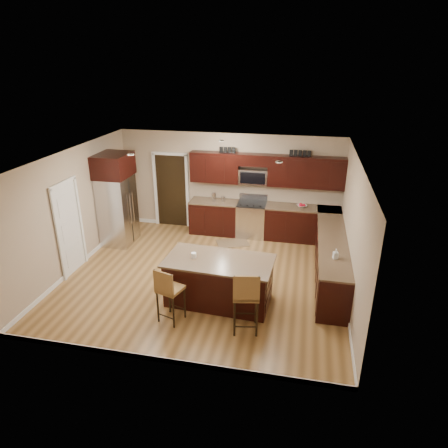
% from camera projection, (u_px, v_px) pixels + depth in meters
% --- Properties ---
extents(floor, '(6.00, 6.00, 0.00)m').
position_uv_depth(floor, '(205.00, 277.00, 8.85)').
color(floor, olive).
rests_on(floor, ground).
extents(ceiling, '(6.00, 6.00, 0.00)m').
position_uv_depth(ceiling, '(202.00, 157.00, 7.81)').
color(ceiling, silver).
rests_on(ceiling, wall_back).
extents(wall_back, '(6.00, 0.00, 6.00)m').
position_uv_depth(wall_back, '(229.00, 183.00, 10.81)').
color(wall_back, tan).
rests_on(wall_back, floor).
extents(wall_left, '(0.00, 5.50, 5.50)m').
position_uv_depth(wall_left, '(73.00, 210.00, 8.90)').
color(wall_left, tan).
rests_on(wall_left, floor).
extents(wall_right, '(0.00, 5.50, 5.50)m').
position_uv_depth(wall_right, '(353.00, 233.00, 7.76)').
color(wall_right, tan).
rests_on(wall_right, floor).
extents(base_cabinets, '(4.02, 3.96, 0.92)m').
position_uv_depth(base_cabinets, '(296.00, 239.00, 9.62)').
color(base_cabinets, black).
rests_on(base_cabinets, floor).
extents(upper_cabinets, '(4.00, 0.33, 0.80)m').
position_uv_depth(upper_cabinets, '(268.00, 169.00, 10.28)').
color(upper_cabinets, black).
rests_on(upper_cabinets, wall_back).
extents(range, '(0.76, 0.64, 1.11)m').
position_uv_depth(range, '(251.00, 219.00, 10.75)').
color(range, silver).
rests_on(range, floor).
extents(microwave, '(0.76, 0.31, 0.40)m').
position_uv_depth(microwave, '(253.00, 177.00, 10.45)').
color(microwave, silver).
rests_on(microwave, upper_cabinets).
extents(doorway, '(0.85, 0.03, 2.06)m').
position_uv_depth(doorway, '(172.00, 191.00, 11.24)').
color(doorway, black).
rests_on(doorway, floor).
extents(pantry_door, '(0.03, 0.80, 2.04)m').
position_uv_depth(pantry_door, '(69.00, 229.00, 8.75)').
color(pantry_door, white).
rests_on(pantry_door, floor).
extents(letter_decor, '(2.20, 0.03, 0.15)m').
position_uv_depth(letter_decor, '(263.00, 152.00, 10.13)').
color(letter_decor, black).
rests_on(letter_decor, upper_cabinets).
extents(island, '(2.14, 1.21, 0.92)m').
position_uv_depth(island, '(219.00, 282.00, 7.82)').
color(island, black).
rests_on(island, floor).
extents(stool_left, '(0.51, 0.51, 1.09)m').
position_uv_depth(stool_left, '(168.00, 290.00, 7.11)').
color(stool_left, olive).
rests_on(stool_left, floor).
extents(stool_right, '(0.52, 0.52, 1.20)m').
position_uv_depth(stool_right, '(246.00, 295.00, 6.81)').
color(stool_right, olive).
rests_on(stool_right, floor).
extents(refrigerator, '(0.79, 0.95, 2.35)m').
position_uv_depth(refrigerator, '(117.00, 198.00, 10.09)').
color(refrigerator, silver).
rests_on(refrigerator, floor).
extents(floor_mat, '(0.96, 0.82, 0.01)m').
position_uv_depth(floor_mat, '(233.00, 243.00, 10.46)').
color(floor_mat, brown).
rests_on(floor_mat, floor).
extents(fruit_bowl, '(0.33, 0.33, 0.06)m').
position_uv_depth(fruit_bowl, '(302.00, 206.00, 10.32)').
color(fruit_bowl, silver).
rests_on(fruit_bowl, base_cabinets).
extents(soap_bottle, '(0.11, 0.11, 0.20)m').
position_uv_depth(soap_bottle, '(336.00, 254.00, 7.65)').
color(soap_bottle, '#B2B2B2').
rests_on(soap_bottle, base_cabinets).
extents(canister_tall, '(0.12, 0.12, 0.23)m').
position_uv_depth(canister_tall, '(214.00, 197.00, 10.73)').
color(canister_tall, silver).
rests_on(canister_tall, base_cabinets).
extents(canister_short, '(0.11, 0.11, 0.15)m').
position_uv_depth(canister_short, '(223.00, 199.00, 10.70)').
color(canister_short, silver).
rests_on(canister_short, base_cabinets).
extents(island_jar, '(0.10, 0.10, 0.10)m').
position_uv_depth(island_jar, '(194.00, 255.00, 7.71)').
color(island_jar, white).
rests_on(island_jar, island).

